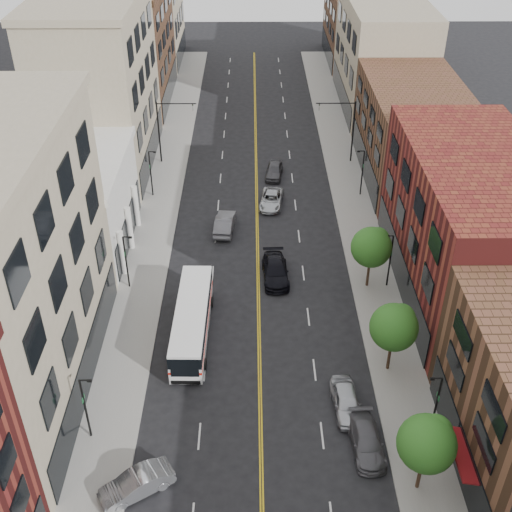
{
  "coord_description": "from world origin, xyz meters",
  "views": [
    {
      "loc": [
        -0.52,
        -19.73,
        33.27
      ],
      "look_at": [
        -0.21,
        21.41,
        5.0
      ],
      "focal_mm": 45.0,
      "sensor_mm": 36.0,
      "label": 1
    }
  ],
  "objects_px": {
    "car_parked_far": "(346,401)",
    "car_lane_behind": "(225,223)",
    "city_bus": "(192,319)",
    "car_lane_b": "(271,199)",
    "car_lane_c": "(274,170)",
    "car_angle_b": "(137,484)",
    "car_parked_mid": "(367,441)",
    "car_lane_a": "(275,271)"
  },
  "relations": [
    {
      "from": "city_bus",
      "to": "car_lane_b",
      "type": "distance_m",
      "value": 21.26
    },
    {
      "from": "car_parked_mid",
      "to": "car_lane_c",
      "type": "xyz_separation_m",
      "value": [
        -4.69,
        37.52,
        0.06
      ]
    },
    {
      "from": "car_parked_far",
      "to": "car_lane_behind",
      "type": "xyz_separation_m",
      "value": [
        -8.95,
        22.9,
        0.05
      ]
    },
    {
      "from": "car_parked_mid",
      "to": "car_lane_behind",
      "type": "xyz_separation_m",
      "value": [
        -9.83,
        26.19,
        0.12
      ]
    },
    {
      "from": "city_bus",
      "to": "car_angle_b",
      "type": "bearing_deg",
      "value": -98.2
    },
    {
      "from": "car_angle_b",
      "to": "car_lane_b",
      "type": "relative_size",
      "value": 0.93
    },
    {
      "from": "car_angle_b",
      "to": "car_parked_far",
      "type": "xyz_separation_m",
      "value": [
        13.2,
        6.38,
        0.01
      ]
    },
    {
      "from": "city_bus",
      "to": "car_lane_b",
      "type": "bearing_deg",
      "value": 72.91
    },
    {
      "from": "city_bus",
      "to": "car_lane_b",
      "type": "xyz_separation_m",
      "value": [
        6.62,
        20.18,
        -0.96
      ]
    },
    {
      "from": "car_parked_mid",
      "to": "car_lane_behind",
      "type": "relative_size",
      "value": 0.96
    },
    {
      "from": "car_lane_behind",
      "to": "car_parked_far",
      "type": "bearing_deg",
      "value": 116.36
    },
    {
      "from": "car_lane_a",
      "to": "car_lane_c",
      "type": "distance_m",
      "value": 19.2
    },
    {
      "from": "car_parked_mid",
      "to": "car_lane_a",
      "type": "height_order",
      "value": "car_lane_a"
    },
    {
      "from": "car_lane_behind",
      "to": "car_lane_c",
      "type": "xyz_separation_m",
      "value": [
        5.14,
        11.33,
        -0.07
      ]
    },
    {
      "from": "car_angle_b",
      "to": "car_parked_far",
      "type": "relative_size",
      "value": 1.01
    },
    {
      "from": "car_lane_a",
      "to": "car_lane_b",
      "type": "bearing_deg",
      "value": 87.04
    },
    {
      "from": "car_lane_behind",
      "to": "car_lane_a",
      "type": "bearing_deg",
      "value": 125.61
    },
    {
      "from": "car_parked_mid",
      "to": "car_lane_c",
      "type": "bearing_deg",
      "value": 94.05
    },
    {
      "from": "car_lane_behind",
      "to": "car_angle_b",
      "type": "bearing_deg",
      "value": 86.75
    },
    {
      "from": "city_bus",
      "to": "car_lane_b",
      "type": "height_order",
      "value": "city_bus"
    },
    {
      "from": "city_bus",
      "to": "car_parked_mid",
      "type": "xyz_separation_m",
      "value": [
        11.8,
        -10.87,
        -0.95
      ]
    },
    {
      "from": "city_bus",
      "to": "car_parked_mid",
      "type": "bearing_deg",
      "value": -41.56
    },
    {
      "from": "car_lane_a",
      "to": "car_lane_b",
      "type": "xyz_separation_m",
      "value": [
        0.0,
        12.72,
        -0.1
      ]
    },
    {
      "from": "city_bus",
      "to": "car_parked_mid",
      "type": "height_order",
      "value": "city_bus"
    },
    {
      "from": "car_parked_mid",
      "to": "car_lane_behind",
      "type": "height_order",
      "value": "car_lane_behind"
    },
    {
      "from": "car_angle_b",
      "to": "car_parked_far",
      "type": "bearing_deg",
      "value": 84.28
    },
    {
      "from": "car_lane_c",
      "to": "city_bus",
      "type": "bearing_deg",
      "value": -97.37
    },
    {
      "from": "car_lane_c",
      "to": "car_parked_far",
      "type": "bearing_deg",
      "value": -76.08
    },
    {
      "from": "car_lane_behind",
      "to": "car_lane_c",
      "type": "height_order",
      "value": "car_lane_behind"
    },
    {
      "from": "car_parked_mid",
      "to": "car_lane_a",
      "type": "relative_size",
      "value": 0.88
    },
    {
      "from": "car_lane_behind",
      "to": "car_lane_a",
      "type": "distance_m",
      "value": 9.14
    },
    {
      "from": "car_angle_b",
      "to": "car_lane_b",
      "type": "bearing_deg",
      "value": 133.86
    },
    {
      "from": "car_angle_b",
      "to": "car_parked_far",
      "type": "height_order",
      "value": "car_parked_far"
    },
    {
      "from": "city_bus",
      "to": "car_angle_b",
      "type": "distance_m",
      "value": 14.17
    },
    {
      "from": "city_bus",
      "to": "car_lane_c",
      "type": "height_order",
      "value": "city_bus"
    },
    {
      "from": "car_angle_b",
      "to": "car_parked_far",
      "type": "distance_m",
      "value": 14.66
    },
    {
      "from": "car_angle_b",
      "to": "car_lane_behind",
      "type": "relative_size",
      "value": 0.93
    },
    {
      "from": "car_parked_mid",
      "to": "car_lane_b",
      "type": "xyz_separation_m",
      "value": [
        -5.18,
        31.04,
        -0.01
      ]
    },
    {
      "from": "car_angle_b",
      "to": "car_lane_b",
      "type": "distance_m",
      "value": 35.27
    },
    {
      "from": "car_lane_behind",
      "to": "car_lane_b",
      "type": "height_order",
      "value": "car_lane_behind"
    },
    {
      "from": "car_lane_b",
      "to": "car_parked_mid",
      "type": "bearing_deg",
      "value": -73.06
    },
    {
      "from": "car_angle_b",
      "to": "car_lane_behind",
      "type": "bearing_deg",
      "value": 140.22
    }
  ]
}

